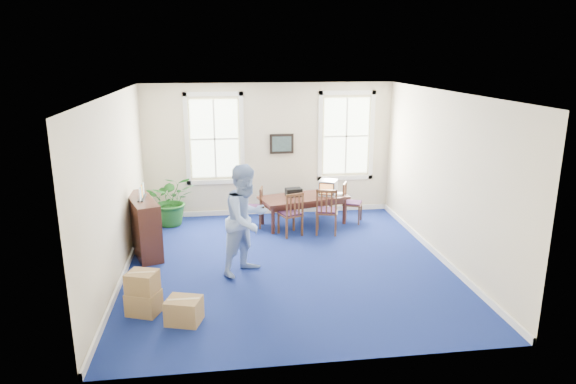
{
  "coord_description": "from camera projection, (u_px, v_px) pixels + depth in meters",
  "views": [
    {
      "loc": [
        -1.2,
        -8.96,
        3.87
      ],
      "look_at": [
        0.1,
        0.6,
        1.25
      ],
      "focal_mm": 32.0,
      "sensor_mm": 36.0,
      "label": 1
    }
  ],
  "objects": [
    {
      "name": "baseboard_back",
      "position": [
        270.0,
        211.0,
        12.8
      ],
      "size": [
        6.0,
        0.04,
        0.12
      ],
      "primitive_type": "cube",
      "color": "white",
      "rests_on": "ground"
    },
    {
      "name": "cardboard_boxes",
      "position": [
        156.0,
        289.0,
        7.91
      ],
      "size": [
        1.61,
        1.61,
        0.72
      ],
      "primitive_type": null,
      "rotation": [
        0.0,
        0.0,
        -0.35
      ],
      "color": "#A17A48",
      "rests_on": "ground"
    },
    {
      "name": "window_right",
      "position": [
        346.0,
        136.0,
        12.57
      ],
      "size": [
        1.4,
        0.12,
        2.2
      ],
      "primitive_type": null,
      "color": "white",
      "rests_on": "ground"
    },
    {
      "name": "baseboard_right",
      "position": [
        436.0,
        253.0,
        10.11
      ],
      "size": [
        0.04,
        6.5,
        0.12
      ],
      "primitive_type": "cube",
      "color": "white",
      "rests_on": "ground"
    },
    {
      "name": "wall_right",
      "position": [
        444.0,
        177.0,
        9.71
      ],
      "size": [
        0.0,
        6.5,
        6.5
      ],
      "primitive_type": "plane",
      "rotation": [
        1.57,
        0.0,
        -1.57
      ],
      "color": "beige",
      "rests_on": "ground"
    },
    {
      "name": "equipment_bag",
      "position": [
        294.0,
        192.0,
        11.82
      ],
      "size": [
        0.39,
        0.28,
        0.18
      ],
      "primitive_type": "cube",
      "rotation": [
        0.0,
        0.0,
        0.12
      ],
      "color": "black",
      "rests_on": "conference_table"
    },
    {
      "name": "wall_back",
      "position": [
        269.0,
        150.0,
        12.42
      ],
      "size": [
        6.5,
        0.0,
        6.5
      ],
      "primitive_type": "plane",
      "rotation": [
        1.57,
        0.0,
        0.0
      ],
      "color": "beige",
      "rests_on": "ground"
    },
    {
      "name": "game_console",
      "position": [
        340.0,
        194.0,
        11.93
      ],
      "size": [
        0.15,
        0.18,
        0.05
      ],
      "primitive_type": "cube",
      "rotation": [
        0.0,
        0.0,
        -0.01
      ],
      "color": "white",
      "rests_on": "conference_table"
    },
    {
      "name": "floor",
      "position": [
        287.0,
        264.0,
        9.74
      ],
      "size": [
        6.5,
        6.5,
        0.0
      ],
      "primitive_type": "plane",
      "color": "navy",
      "rests_on": "ground"
    },
    {
      "name": "ceiling",
      "position": [
        287.0,
        93.0,
        8.9
      ],
      "size": [
        6.5,
        6.5,
        0.0
      ],
      "primitive_type": "plane",
      "rotation": [
        3.14,
        0.0,
        0.0
      ],
      "color": "white",
      "rests_on": "ground"
    },
    {
      "name": "wall_picture",
      "position": [
        282.0,
        144.0,
        12.38
      ],
      "size": [
        0.58,
        0.06,
        0.48
      ],
      "primitive_type": null,
      "color": "black",
      "rests_on": "ground"
    },
    {
      "name": "chair_near_right",
      "position": [
        327.0,
        210.0,
        11.27
      ],
      "size": [
        0.57,
        0.57,
        1.05
      ],
      "primitive_type": null,
      "rotation": [
        0.0,
        0.0,
        2.9
      ],
      "color": "brown",
      "rests_on": "ground"
    },
    {
      "name": "potted_plant",
      "position": [
        172.0,
        200.0,
        11.82
      ],
      "size": [
        1.12,
        0.99,
        1.19
      ],
      "primitive_type": "imported",
      "rotation": [
        0.0,
        0.0,
        0.06
      ],
      "color": "#1B571B",
      "rests_on": "ground"
    },
    {
      "name": "chair_end_left",
      "position": [
        253.0,
        207.0,
        11.73
      ],
      "size": [
        0.49,
        0.49,
        0.92
      ],
      "primitive_type": null,
      "rotation": [
        0.0,
        0.0,
        -1.78
      ],
      "color": "brown",
      "rests_on": "ground"
    },
    {
      "name": "man",
      "position": [
        246.0,
        220.0,
        9.12
      ],
      "size": [
        1.24,
        1.22,
        2.01
      ],
      "primitive_type": "imported",
      "rotation": [
        0.0,
        0.0,
        0.75
      ],
      "color": "#8DABE1",
      "rests_on": "ground"
    },
    {
      "name": "brochure_rack",
      "position": [
        141.0,
        190.0,
        9.96
      ],
      "size": [
        0.28,
        0.61,
        0.27
      ],
      "primitive_type": null,
      "rotation": [
        0.0,
        0.0,
        0.29
      ],
      "color": "#99999E",
      "rests_on": "credenza"
    },
    {
      "name": "crt_tv",
      "position": [
        328.0,
        187.0,
        11.9
      ],
      "size": [
        0.53,
        0.54,
        0.35
      ],
      "primitive_type": null,
      "rotation": [
        0.0,
        0.0,
        -0.42
      ],
      "color": "#B7B7BC",
      "rests_on": "conference_table"
    },
    {
      "name": "chair_near_left",
      "position": [
        290.0,
        213.0,
        11.18
      ],
      "size": [
        0.57,
        0.57,
        0.98
      ],
      "primitive_type": null,
      "rotation": [
        0.0,
        0.0,
        3.5
      ],
      "color": "brown",
      "rests_on": "ground"
    },
    {
      "name": "baseboard_left",
      "position": [
        126.0,
        270.0,
        9.33
      ],
      "size": [
        0.04,
        6.5,
        0.12
      ],
      "primitive_type": "cube",
      "color": "white",
      "rests_on": "ground"
    },
    {
      "name": "credenza",
      "position": [
        143.0,
        225.0,
        10.15
      ],
      "size": [
        0.89,
        1.53,
        1.16
      ],
      "primitive_type": "cube",
      "rotation": [
        0.0,
        0.0,
        0.34
      ],
      "color": "#432018",
      "rests_on": "ground"
    },
    {
      "name": "wall_front",
      "position": [
        323.0,
        247.0,
        6.21
      ],
      "size": [
        6.5,
        0.0,
        6.5
      ],
      "primitive_type": "plane",
      "rotation": [
        -1.57,
        0.0,
        0.0
      ],
      "color": "beige",
      "rests_on": "ground"
    },
    {
      "name": "wall_left",
      "position": [
        116.0,
        188.0,
        8.92
      ],
      "size": [
        0.0,
        6.5,
        6.5
      ],
      "primitive_type": "plane",
      "rotation": [
        1.57,
        0.0,
        1.57
      ],
      "color": "beige",
      "rests_on": "ground"
    },
    {
      "name": "chair_end_right",
      "position": [
        353.0,
        203.0,
        12.03
      ],
      "size": [
        0.56,
        0.56,
        0.94
      ],
      "primitive_type": null,
      "rotation": [
        0.0,
        0.0,
        1.16
      ],
      "color": "brown",
      "rests_on": "ground"
    },
    {
      "name": "window_left",
      "position": [
        215.0,
        139.0,
        12.16
      ],
      "size": [
        1.4,
        0.12,
        2.2
      ],
      "primitive_type": null,
      "color": "white",
      "rests_on": "ground"
    },
    {
      "name": "conference_table",
      "position": [
        303.0,
        210.0,
        11.92
      ],
      "size": [
        2.15,
        1.38,
        0.68
      ],
      "primitive_type": null,
      "rotation": [
        0.0,
        0.0,
        0.26
      ],
      "color": "#432018",
      "rests_on": "ground"
    }
  ]
}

